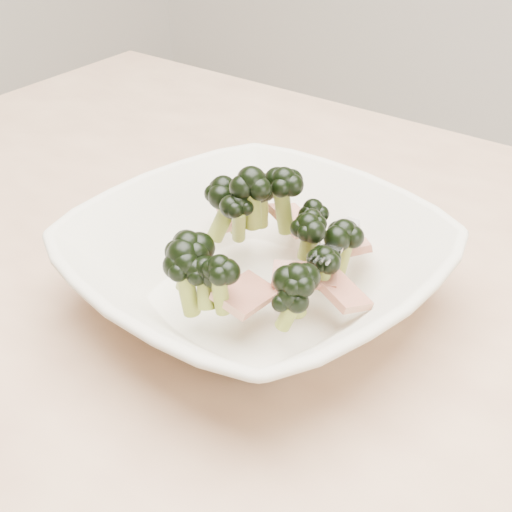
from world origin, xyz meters
name	(u,v)px	position (x,y,z in m)	size (l,w,h in m)	color
dining_table	(275,335)	(0.00, 0.00, 0.65)	(1.20, 0.80, 0.75)	tan
broccoli_dish	(257,264)	(0.03, -0.07, 0.79)	(0.35, 0.35, 0.14)	beige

